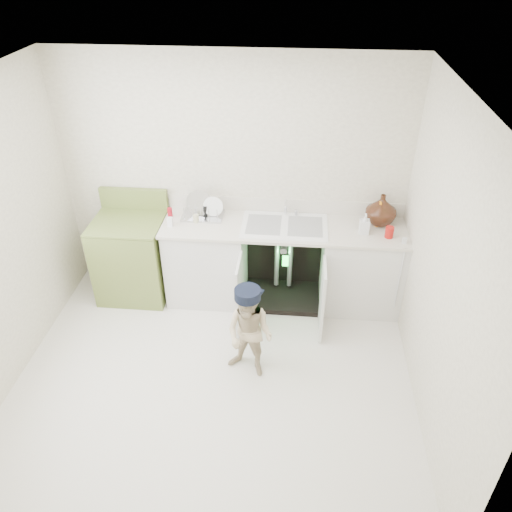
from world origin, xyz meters
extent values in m
plane|color=silver|center=(0.00, 0.00, 0.00)|extent=(3.50, 3.50, 0.00)
cube|color=silver|center=(0.00, 1.50, 1.25)|extent=(3.50, 2.50, 0.02)
cube|color=silver|center=(0.00, -1.50, 1.25)|extent=(3.50, 2.50, 0.02)
cube|color=silver|center=(1.75, 0.00, 1.25)|extent=(2.50, 3.00, 0.02)
plane|color=white|center=(0.00, 0.00, 2.50)|extent=(3.50, 3.50, 0.00)
cube|color=silver|center=(-0.25, 1.20, 0.43)|extent=(0.80, 0.60, 0.86)
cube|color=silver|center=(1.35, 1.20, 0.43)|extent=(0.80, 0.60, 0.86)
cube|color=black|center=(0.55, 1.47, 0.43)|extent=(0.80, 0.06, 0.86)
cube|color=black|center=(0.55, 1.20, 0.03)|extent=(0.80, 0.60, 0.06)
cylinder|color=gray|center=(0.48, 1.30, 0.45)|extent=(0.05, 0.05, 0.70)
cylinder|color=gray|center=(0.62, 1.30, 0.45)|extent=(0.05, 0.05, 0.70)
cylinder|color=gray|center=(0.55, 1.25, 0.62)|extent=(0.07, 0.18, 0.07)
cube|color=silver|center=(0.15, 0.70, 0.40)|extent=(0.03, 0.40, 0.76)
cube|color=silver|center=(0.95, 0.70, 0.40)|extent=(0.02, 0.40, 0.76)
cube|color=silver|center=(0.55, 1.20, 0.89)|extent=(2.44, 0.64, 0.03)
cube|color=silver|center=(0.55, 1.49, 0.98)|extent=(2.44, 0.02, 0.15)
cube|color=white|center=(0.55, 1.20, 0.90)|extent=(0.85, 0.55, 0.02)
cube|color=gray|center=(0.34, 1.20, 0.91)|extent=(0.34, 0.40, 0.01)
cube|color=gray|center=(0.76, 1.20, 0.91)|extent=(0.34, 0.40, 0.01)
cylinder|color=silver|center=(0.55, 1.42, 0.99)|extent=(0.03, 0.03, 0.17)
cylinder|color=silver|center=(0.55, 1.36, 1.06)|extent=(0.02, 0.14, 0.02)
cylinder|color=silver|center=(0.66, 1.42, 0.94)|extent=(0.04, 0.04, 0.06)
cylinder|color=silver|center=(1.68, 0.89, 0.55)|extent=(0.01, 0.01, 0.70)
cube|color=silver|center=(1.68, 0.98, 0.93)|extent=(0.04, 0.02, 0.06)
cube|color=silver|center=(-0.29, 1.32, 0.91)|extent=(0.42, 0.28, 0.02)
cylinder|color=silver|center=(-0.33, 1.34, 0.98)|extent=(0.26, 0.09, 0.25)
cylinder|color=white|center=(-0.18, 1.32, 0.97)|extent=(0.20, 0.05, 0.20)
cylinder|color=silver|center=(-0.46, 1.22, 0.98)|extent=(0.01, 0.01, 0.12)
cylinder|color=silver|center=(-0.37, 1.22, 0.98)|extent=(0.01, 0.01, 0.12)
cylinder|color=silver|center=(-0.29, 1.22, 0.98)|extent=(0.01, 0.01, 0.12)
cylinder|color=silver|center=(-0.21, 1.22, 0.98)|extent=(0.01, 0.01, 0.12)
cylinder|color=silver|center=(-0.12, 1.22, 0.98)|extent=(0.01, 0.01, 0.12)
imported|color=#4C2415|center=(1.49, 1.34, 1.06)|extent=(0.30, 0.30, 0.31)
imported|color=orange|center=(1.47, 1.30, 1.03)|extent=(0.10, 0.10, 0.26)
imported|color=silver|center=(1.32, 1.14, 1.00)|extent=(0.09, 0.09, 0.20)
cylinder|color=#AF130F|center=(1.55, 1.08, 0.96)|extent=(0.08, 0.08, 0.11)
cylinder|color=#A00D1A|center=(-0.62, 1.28, 0.95)|extent=(0.05, 0.05, 0.10)
cylinder|color=#BCB88A|center=(-0.34, 1.20, 0.94)|extent=(0.06, 0.06, 0.08)
cylinder|color=black|center=(-0.26, 1.32, 0.96)|extent=(0.04, 0.04, 0.12)
cube|color=white|center=(-0.58, 1.10, 0.95)|extent=(0.05, 0.05, 0.09)
cube|color=olive|center=(-1.04, 1.18, 0.43)|extent=(0.71, 0.65, 0.87)
cube|color=olive|center=(-1.04, 1.18, 0.88)|extent=(0.71, 0.65, 0.02)
cube|color=olive|center=(-1.04, 1.46, 1.00)|extent=(0.71, 0.06, 0.23)
cylinder|color=black|center=(-1.22, 1.02, 0.87)|extent=(0.16, 0.16, 0.02)
cylinder|color=silver|center=(-1.22, 1.02, 0.89)|extent=(0.19, 0.19, 0.01)
cylinder|color=black|center=(-1.22, 1.33, 0.87)|extent=(0.16, 0.16, 0.02)
cylinder|color=silver|center=(-1.22, 1.33, 0.89)|extent=(0.19, 0.19, 0.01)
cylinder|color=black|center=(-0.86, 1.02, 0.87)|extent=(0.16, 0.16, 0.02)
cylinder|color=silver|center=(-0.86, 1.02, 0.89)|extent=(0.19, 0.19, 0.01)
cylinder|color=black|center=(-0.86, 1.33, 0.87)|extent=(0.16, 0.16, 0.02)
cylinder|color=silver|center=(-0.86, 1.33, 0.89)|extent=(0.19, 0.19, 0.01)
imported|color=beige|center=(0.31, 0.10, 0.45)|extent=(0.53, 0.47, 0.89)
cylinder|color=black|center=(0.31, 0.10, 0.86)|extent=(0.28, 0.28, 0.09)
cube|color=black|center=(0.35, 0.20, 0.83)|extent=(0.19, 0.14, 0.01)
cube|color=black|center=(0.58, 0.86, 0.72)|extent=(0.07, 0.01, 0.14)
cube|color=#26F23F|center=(0.58, 0.85, 0.72)|extent=(0.06, 0.00, 0.12)
camera|label=1|loc=(0.66, -3.08, 3.39)|focal=35.00mm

